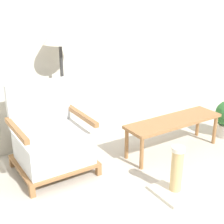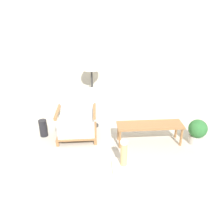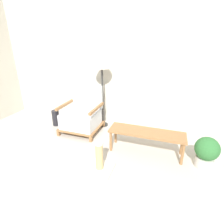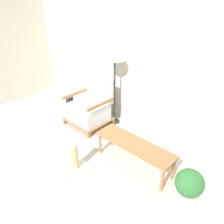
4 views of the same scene
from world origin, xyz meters
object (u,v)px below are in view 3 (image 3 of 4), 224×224
Objects in this scene: floor_lamp at (102,65)px; potted_plant at (206,152)px; coffee_table at (147,134)px; vase at (56,118)px; armchair at (82,116)px; scratching_post at (100,161)px.

potted_plant is (1.95, -0.82, -1.07)m from floor_lamp.
floor_lamp reaches higher than coffee_table.
armchair is at bearing -3.17° from vase.
potted_plant is at bearing -11.21° from armchair.
potted_plant is (2.96, -0.49, 0.09)m from vase.
armchair is 1.87× the size of potted_plant.
armchair reaches higher than scratching_post.
armchair reaches higher than vase.
floor_lamp reaches higher than scratching_post.
scratching_post reaches higher than vase.
potted_plant is at bearing -9.37° from vase.
potted_plant is 1.02× the size of scratching_post.
floor_lamp is 3.22× the size of scratching_post.
potted_plant is at bearing 21.39° from scratching_post.
potted_plant reaches higher than coffee_table.
floor_lamp is 1.62m from coffee_table.
coffee_table is at bearing -11.10° from vase.
floor_lamp is 1.89m from scratching_post.
potted_plant reaches higher than vase.
floor_lamp is at bearing 157.32° from potted_plant.
floor_lamp is 2.37m from potted_plant.
armchair is at bearing 168.79° from potted_plant.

